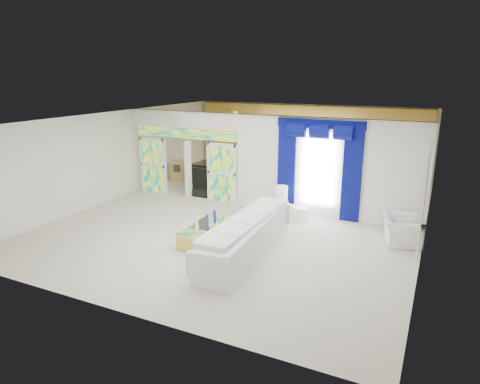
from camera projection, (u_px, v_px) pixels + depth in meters
The scene contains 22 objects.
floor at pixel (248, 216), 13.10m from camera, with size 12.00×12.00×0.00m, color #B7AF9E.
dividing_wall at pixel (328, 168), 12.67m from camera, with size 5.70×0.18×3.00m, color white.
dividing_header at pixel (185, 119), 14.42m from camera, with size 4.30×0.18×0.55m, color white.
stained_panel_left at pixel (153, 165), 15.48m from camera, with size 0.95×0.04×2.00m, color #994C3F.
stained_panel_right at pixel (222, 173), 14.29m from camera, with size 0.95×0.04×2.00m, color #994C3F.
stained_transom at pixel (185, 133), 14.55m from camera, with size 4.00×0.05×0.35m, color #994C3F.
window_pane at pixel (318, 170), 12.70m from camera, with size 1.00×0.02×2.30m, color white.
blue_drape_left at pixel (286, 169), 13.10m from camera, with size 0.55×0.10×2.80m, color #030B42.
blue_drape_right at pixel (352, 175), 12.27m from camera, with size 0.55×0.10×2.80m, color #030B42.
blue_pelmet at pixel (321, 124), 12.30m from camera, with size 2.60×0.12×0.25m, color #030B42.
wall_mirror at pixel (425, 195), 9.76m from camera, with size 0.04×2.70×1.90m, color white.
gold_curtains at pixel (307, 141), 17.81m from camera, with size 9.70×0.12×2.90m, color gold.
white_sofa at pixel (247, 238), 10.29m from camera, with size 0.88×4.09×0.78m, color silver.
coffee_table at pixel (205, 232), 11.16m from camera, with size 0.63×1.88×0.42m, color gold.
console_table at pixel (290, 211), 12.92m from camera, with size 1.11×0.35×0.37m, color white.
table_lamp at pixel (282, 195), 12.92m from camera, with size 0.36×0.36×0.58m, color white.
armchair at pixel (402, 230), 10.92m from camera, with size 1.06×0.93×0.69m, color silver.
grand_piano at pixel (220, 174), 16.46m from camera, with size 1.46×1.91×0.97m, color black.
piano_bench at pixel (199, 192), 15.16m from camera, with size 0.81×0.32×0.27m, color black.
tv_console at pixel (179, 170), 17.34m from camera, with size 0.56×0.51×0.81m, color tan.
chandelier at pixel (231, 116), 16.29m from camera, with size 0.60×0.60×0.60m, color gold.
decanters at pixel (206, 221), 11.13m from camera, with size 0.25×0.99×0.25m.
Camera 1 is at (5.15, -11.30, 4.25)m, focal length 31.78 mm.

